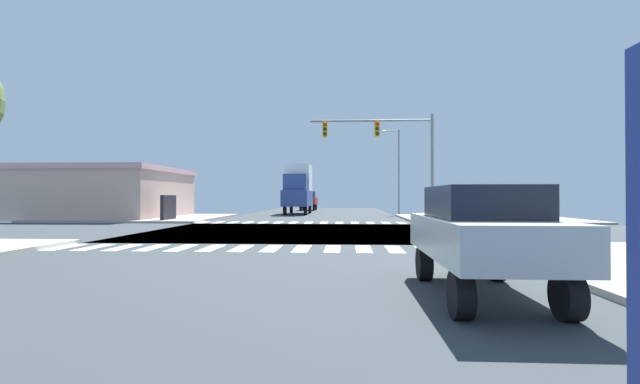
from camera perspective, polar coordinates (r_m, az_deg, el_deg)
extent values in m
cube|color=#333A3C|center=(22.10, -3.67, -5.06)|extent=(14.00, 90.00, 0.05)
cube|color=#333A3C|center=(22.10, -3.67, -5.06)|extent=(90.00, 12.00, 0.05)
cube|color=#A09B91|center=(35.44, 20.29, -3.19)|extent=(12.00, 12.00, 0.14)
cube|color=#A59793|center=(37.36, -21.52, -3.05)|extent=(12.00, 12.00, 0.14)
cube|color=silver|center=(17.44, -29.64, -6.09)|extent=(0.50, 2.00, 0.01)
cube|color=silver|center=(16.92, -26.78, -6.28)|extent=(0.50, 2.00, 0.01)
cube|color=silver|center=(16.44, -23.74, -6.46)|extent=(0.50, 2.00, 0.01)
cube|color=silver|center=(16.01, -20.53, -6.63)|extent=(0.50, 2.00, 0.01)
cube|color=silver|center=(15.64, -17.16, -6.79)|extent=(0.50, 2.00, 0.01)
cube|color=silver|center=(15.32, -13.63, -6.93)|extent=(0.50, 2.00, 0.01)
cube|color=silver|center=(15.06, -9.96, -7.04)|extent=(0.50, 2.00, 0.01)
cube|color=silver|center=(14.86, -6.18, -7.14)|extent=(0.50, 2.00, 0.01)
cube|color=silver|center=(14.73, -2.31, -7.20)|extent=(0.50, 2.00, 0.01)
cube|color=silver|center=(14.67, 1.61, -7.23)|extent=(0.50, 2.00, 0.01)
cube|color=silver|center=(14.67, 5.55, -7.22)|extent=(0.50, 2.00, 0.01)
cube|color=silver|center=(14.74, 9.47, -7.18)|extent=(0.50, 2.00, 0.01)
cube|color=silver|center=(14.88, 13.33, -7.11)|extent=(0.50, 2.00, 0.01)
cube|color=silver|center=(15.09, 17.10, -7.02)|extent=(0.50, 2.00, 0.01)
cube|color=silver|center=(30.70, -14.60, -3.74)|extent=(0.50, 2.00, 0.01)
cube|color=silver|center=(30.41, -12.80, -3.77)|extent=(0.50, 2.00, 0.01)
cube|color=silver|center=(30.15, -10.97, -3.80)|extent=(0.50, 2.00, 0.01)
cube|color=silver|center=(29.91, -9.11, -3.83)|extent=(0.50, 2.00, 0.01)
cube|color=silver|center=(29.72, -7.23, -3.85)|extent=(0.50, 2.00, 0.01)
cube|color=silver|center=(29.55, -5.31, -3.88)|extent=(0.50, 2.00, 0.01)
cube|color=silver|center=(29.41, -3.38, -3.89)|extent=(0.50, 2.00, 0.01)
cube|color=silver|center=(29.31, -1.44, -3.90)|extent=(0.50, 2.00, 0.01)
cube|color=silver|center=(29.25, 0.52, -3.91)|extent=(0.50, 2.00, 0.01)
cube|color=silver|center=(29.22, 2.48, -3.92)|extent=(0.50, 2.00, 0.01)
cube|color=silver|center=(29.22, 4.45, -3.91)|extent=(0.50, 2.00, 0.01)
cube|color=silver|center=(29.25, 6.41, -3.91)|extent=(0.50, 2.00, 0.01)
cube|color=silver|center=(29.32, 8.37, -3.90)|extent=(0.50, 2.00, 0.01)
cube|color=silver|center=(29.43, 10.31, -3.88)|extent=(0.50, 2.00, 0.01)
cylinder|color=gray|center=(29.77, 14.08, 2.93)|extent=(0.20, 0.20, 7.03)
cylinder|color=gray|center=(29.65, 6.49, 9.00)|extent=(7.86, 0.14, 0.14)
cube|color=yellow|center=(29.59, 7.26, 7.94)|extent=(0.32, 0.40, 1.00)
sphere|color=red|center=(29.39, 7.29, 8.61)|extent=(0.22, 0.22, 0.22)
sphere|color=black|center=(29.35, 7.29, 8.01)|extent=(0.22, 0.22, 0.22)
sphere|color=black|center=(29.30, 7.29, 7.41)|extent=(0.22, 0.22, 0.22)
cube|color=yellow|center=(29.55, 0.65, 7.94)|extent=(0.32, 0.40, 1.00)
sphere|color=red|center=(29.36, 0.63, 8.61)|extent=(0.22, 0.22, 0.22)
sphere|color=black|center=(29.31, 0.63, 8.02)|extent=(0.22, 0.22, 0.22)
sphere|color=black|center=(29.27, 0.63, 7.42)|extent=(0.22, 0.22, 0.22)
cylinder|color=gray|center=(42.62, 9.99, 2.50)|extent=(0.16, 0.16, 7.97)
cylinder|color=gray|center=(42.93, 9.04, 7.69)|extent=(1.40, 0.10, 0.10)
ellipsoid|color=silver|center=(42.86, 8.10, 7.63)|extent=(0.60, 0.32, 0.20)
cube|color=#C0A091|center=(40.37, -28.46, -0.39)|extent=(15.25, 10.61, 3.58)
cube|color=#C5959E|center=(40.42, -28.44, 2.43)|extent=(15.55, 10.91, 0.40)
cube|color=black|center=(32.38, -18.70, -1.97)|extent=(0.24, 2.20, 1.80)
cylinder|color=black|center=(9.49, 13.11, -8.81)|extent=(0.26, 0.68, 0.68)
cylinder|color=black|center=(9.83, 21.50, -8.50)|extent=(0.26, 0.68, 0.68)
cylinder|color=black|center=(6.67, 17.47, -12.33)|extent=(0.26, 0.68, 0.68)
cylinder|color=black|center=(7.15, 28.97, -11.48)|extent=(0.26, 0.68, 0.68)
cube|color=#B9BCB6|center=(8.16, 19.87, -5.40)|extent=(1.80, 4.30, 0.66)
cube|color=black|center=(8.13, 19.85, -1.19)|extent=(1.55, 2.24, 0.54)
cylinder|color=black|center=(41.24, -1.85, -2.39)|extent=(0.26, 0.80, 0.80)
cylinder|color=black|center=(41.45, -4.49, -2.38)|extent=(0.26, 0.80, 0.80)
cylinder|color=black|center=(46.11, -1.30, -2.20)|extent=(0.26, 0.80, 0.80)
cylinder|color=black|center=(46.31, -3.67, -2.20)|extent=(0.26, 0.80, 0.80)
cube|color=navy|center=(43.75, -2.81, -0.79)|extent=(2.40, 7.20, 1.49)
cube|color=white|center=(44.86, -2.66, 1.80)|extent=(2.30, 4.18, 2.56)
cube|color=navy|center=(41.62, -3.13, 1.24)|extent=(2.11, 2.02, 1.49)
cylinder|color=black|center=(54.05, -0.78, -2.00)|extent=(0.26, 0.74, 0.74)
cylinder|color=black|center=(54.19, -2.47, -1.99)|extent=(0.26, 0.74, 0.74)
cylinder|color=black|center=(57.51, -0.53, -1.91)|extent=(0.26, 0.74, 0.74)
cylinder|color=black|center=(57.64, -2.12, -1.91)|extent=(0.26, 0.74, 0.74)
cube|color=maroon|center=(55.82, -1.47, -1.13)|extent=(2.00, 5.10, 0.86)
cube|color=black|center=(54.93, -1.55, -0.30)|extent=(1.76, 1.78, 0.75)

